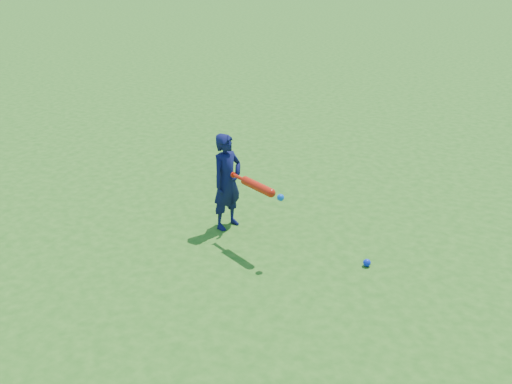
% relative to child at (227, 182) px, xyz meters
% --- Properties ---
extents(ground, '(80.00, 80.00, 0.00)m').
position_rel_child_xyz_m(ground, '(-0.78, 0.49, -0.54)').
color(ground, '#245F16').
rests_on(ground, ground).
extents(child, '(0.35, 0.45, 1.09)m').
position_rel_child_xyz_m(child, '(0.00, 0.00, 0.00)').
color(child, '#0D1040').
rests_on(child, ground).
extents(ground_ball_blue, '(0.08, 0.08, 0.08)m').
position_rel_child_xyz_m(ground_ball_blue, '(1.66, -0.12, -0.51)').
color(ground_ball_blue, '#0C26D7').
rests_on(ground_ball_blue, ground).
extents(bat_swing, '(0.75, 0.36, 0.09)m').
position_rel_child_xyz_m(bat_swing, '(0.55, -0.29, 0.15)').
color(bat_swing, red).
rests_on(bat_swing, ground).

